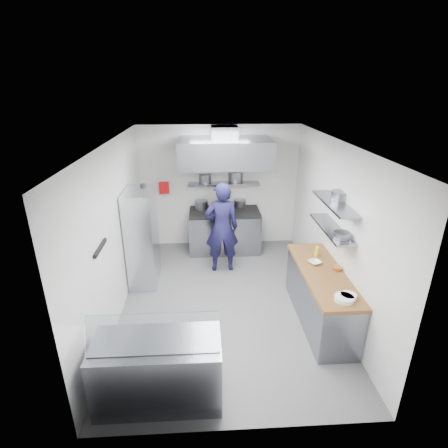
{
  "coord_description": "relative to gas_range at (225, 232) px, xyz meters",
  "views": [
    {
      "loc": [
        -0.35,
        -5.26,
        3.63
      ],
      "look_at": [
        0.0,
        0.6,
        1.25
      ],
      "focal_mm": 28.0,
      "sensor_mm": 36.0,
      "label": 1
    }
  ],
  "objects": [
    {
      "name": "plate_stack_b",
      "position": [
        1.49,
        -3.43,
        0.48
      ],
      "size": [
        0.21,
        0.21,
        0.06
      ],
      "primitive_type": "cylinder",
      "color": "white",
      "rests_on": "prep_counter_top"
    },
    {
      "name": "stock_pot_right",
      "position": [
        0.38,
        0.3,
        0.59
      ],
      "size": [
        0.28,
        0.28,
        0.16
      ],
      "primitive_type": "cylinder",
      "color": "slate",
      "rests_on": "cooktop"
    },
    {
      "name": "over_range_shelf",
      "position": [
        0.0,
        0.24,
        1.07
      ],
      "size": [
        1.6,
        0.3,
        0.04
      ],
      "primitive_type": "cube",
      "color": "gray",
      "rests_on": "wall_back"
    },
    {
      "name": "prep_counter_top",
      "position": [
        1.38,
        -2.7,
        0.42
      ],
      "size": [
        0.65,
        2.04,
        0.06
      ],
      "primitive_type": "cube",
      "color": "brown",
      "rests_on": "prep_counter_base"
    },
    {
      "name": "shelf_pot_d",
      "position": [
        1.66,
        -2.3,
        1.56
      ],
      "size": [
        0.28,
        0.28,
        0.14
      ],
      "primitive_type": "cylinder",
      "color": "slate",
      "rests_on": "wall_shelf_upper"
    },
    {
      "name": "wall_back",
      "position": [
        -0.1,
        0.4,
        0.95
      ],
      "size": [
        3.6,
        2.8,
        0.02
      ],
      "primitive_type": "cube",
      "rotation": [
        1.57,
        0.0,
        0.0
      ],
      "color": "white",
      "rests_on": "floor"
    },
    {
      "name": "shelf_pot_a",
      "position": [
        -0.42,
        0.32,
        1.18
      ],
      "size": [
        0.28,
        0.28,
        0.18
      ],
      "primitive_type": "cylinder",
      "color": "slate",
      "rests_on": "over_range_shelf"
    },
    {
      "name": "rack_bin_a",
      "position": [
        -1.63,
        -1.22,
        0.35
      ],
      "size": [
        0.16,
        0.2,
        0.18
      ],
      "primitive_type": "cube",
      "color": "white",
      "rests_on": "wire_rack"
    },
    {
      "name": "chef",
      "position": [
        -0.11,
        -0.92,
        0.48
      ],
      "size": [
        0.7,
        0.48,
        1.87
      ],
      "primitive_type": "imported",
      "rotation": [
        0.0,
        0.0,
        3.2
      ],
      "color": "#141238",
      "rests_on": "floor"
    },
    {
      "name": "squeeze_bottle",
      "position": [
        1.43,
        -2.18,
        0.54
      ],
      "size": [
        0.06,
        0.06,
        0.18
      ],
      "primitive_type": "cylinder",
      "color": "yellow",
      "rests_on": "prep_counter_top"
    },
    {
      "name": "wire_rack",
      "position": [
        -1.63,
        -1.29,
        0.48
      ],
      "size": [
        0.5,
        0.9,
        1.85
      ],
      "primitive_type": "cube",
      "color": "silver",
      "rests_on": "floor"
    },
    {
      "name": "shelf_pot_b",
      "position": [
        0.28,
        0.41,
        1.2
      ],
      "size": [
        0.34,
        0.34,
        0.22
      ],
      "primitive_type": "cylinder",
      "color": "slate",
      "rests_on": "over_range_shelf"
    },
    {
      "name": "copper_pan",
      "position": [
        1.61,
        -2.66,
        0.48
      ],
      "size": [
        0.14,
        0.14,
        0.06
      ],
      "primitive_type": "cylinder",
      "color": "#C87C38",
      "rests_on": "prep_counter_top"
    },
    {
      "name": "stock_pot_mid",
      "position": [
        -0.07,
        -0.08,
        0.63
      ],
      "size": [
        0.37,
        0.37,
        0.24
      ],
      "primitive_type": "cylinder",
      "color": "slate",
      "rests_on": "cooktop"
    },
    {
      "name": "display_glass",
      "position": [
        -1.04,
        -4.22,
        0.62
      ],
      "size": [
        1.47,
        0.19,
        0.42
      ],
      "primitive_type": "cube",
      "rotation": [
        -0.38,
        0.0,
        0.0
      ],
      "color": "silver",
      "rests_on": "display_case"
    },
    {
      "name": "cooktop",
      "position": [
        0.0,
        0.0,
        0.48
      ],
      "size": [
        1.57,
        0.78,
        0.06
      ],
      "primitive_type": "cube",
      "color": "black",
      "rests_on": "gas_range"
    },
    {
      "name": "wall_shelf_upper",
      "position": [
        1.54,
        -2.4,
        1.47
      ],
      "size": [
        0.3,
        1.3,
        0.04
      ],
      "primitive_type": "cube",
      "color": "gray",
      "rests_on": "wall_right"
    },
    {
      "name": "hood_duct",
      "position": [
        0.0,
        0.05,
        2.23
      ],
      "size": [
        0.55,
        0.55,
        0.24
      ],
      "primitive_type": "cube",
      "color": "slate",
      "rests_on": "extractor_hood"
    },
    {
      "name": "wall_right",
      "position": [
        1.7,
        -2.1,
        0.95
      ],
      "size": [
        2.8,
        5.0,
        0.02
      ],
      "primitive_type": "cube",
      "rotation": [
        1.57,
        0.0,
        -1.57
      ],
      "color": "white",
      "rests_on": "floor"
    },
    {
      "name": "wall_left",
      "position": [
        -1.9,
        -2.1,
        0.95
      ],
      "size": [
        2.8,
        5.0,
        0.02
      ],
      "primitive_type": "cube",
      "rotation": [
        1.57,
        0.0,
        1.57
      ],
      "color": "white",
      "rests_on": "floor"
    },
    {
      "name": "mixing_bowl",
      "position": [
        1.32,
        -2.44,
        0.47
      ],
      "size": [
        0.25,
        0.25,
        0.05
      ],
      "primitive_type": "imported",
      "rotation": [
        0.0,
        0.0,
        0.39
      ],
      "color": "white",
      "rests_on": "prep_counter_top"
    },
    {
      "name": "extractor_hood",
      "position": [
        0.0,
        -0.18,
        1.85
      ],
      "size": [
        1.9,
        1.15,
        0.55
      ],
      "primitive_type": "cube",
      "color": "gray",
      "rests_on": "wall_back"
    },
    {
      "name": "display_case",
      "position": [
        -1.04,
        -4.1,
        -0.03
      ],
      "size": [
        1.5,
        0.7,
        0.85
      ],
      "primitive_type": "cube",
      "color": "gray",
      "rests_on": "floor"
    },
    {
      "name": "stock_pot_left",
      "position": [
        -0.52,
        0.17,
        0.61
      ],
      "size": [
        0.3,
        0.3,
        0.2
      ],
      "primitive_type": "cylinder",
      "color": "slate",
      "rests_on": "cooktop"
    },
    {
      "name": "ceiling",
      "position": [
        -0.1,
        -2.1,
        2.35
      ],
      "size": [
        5.0,
        5.0,
        0.0
      ],
      "primitive_type": "plane",
      "rotation": [
        3.14,
        0.0,
        0.0
      ],
      "color": "silver",
      "rests_on": "wall_back"
    },
    {
      "name": "rack_bin_b",
      "position": [
        -1.63,
        -0.67,
        0.85
      ],
      "size": [
        0.15,
        0.19,
        0.17
      ],
      "primitive_type": "cube",
      "color": "yellow",
      "rests_on": "wire_rack"
    },
    {
      "name": "floor",
      "position": [
        -0.1,
        -2.1,
        -0.45
      ],
      "size": [
        5.0,
        5.0,
        0.0
      ],
      "primitive_type": "plane",
      "color": "#49494B",
      "rests_on": "ground"
    },
    {
      "name": "knife_strip",
      "position": [
        -1.88,
        -3.0,
        1.1
      ],
      "size": [
        0.04,
        0.55,
        0.05
      ],
      "primitive_type": "cube",
      "color": "black",
      "rests_on": "wall_left"
    },
    {
      "name": "rack_jar",
      "position": [
        -1.58,
        -1.02,
        1.35
      ],
      "size": [
        0.1,
        0.1,
        0.18
      ],
      "primitive_type": "cylinder",
      "color": "black",
      "rests_on": "wire_rack"
    },
    {
      "name": "red_firebox",
      "position": [
        -1.35,
        0.34,
        0.97
      ],
      "size": [
        0.22,
        0.1,
        0.26
      ],
      "primitive_type": "cube",
      "color": "red",
      "rests_on": "wall_back"
    },
    {
      "name": "wall_front",
      "position": [
        -0.1,
        -4.6,
        0.95
      ],
      "size": [
        3.6,
        2.8,
        0.02
      ],
      "primitive_type": "cube",
      "rotation": [
        -1.57,
        0.0,
        0.0
      ],
      "color": "white",
      "rests_on": "floor"
    },
    {
      "name": "plate_stack_a",
      "position": [
        1.41,
        -3.48,
        0.48
      ],
      "size": [
        0.26,
        0.26,
        0.06
      ],
      "primitive_type": "cylinder",
      "color": "white",
      "rests_on": "prep_counter_top"
    },
    {
      "name": "prep_counter_base",
      "position": [
        1.38,
        -2.7,
        -0.03
      ],
      "size": [
        0.62,
        2.0,
        0.84
      ],
      "primitive_type": "cube",
      "color": "gray",
      "rests_on": "floor"
    },
    {
      "name": "shelf_pot_c",
      "position": [
        1.55,
        -2.82,
        1.12
      ],
      "size": [
        0.23,
        0.23,
        0.1
      ],
      "primitive_type": "cylinder",
      "color": "slate",
      "rests_on": "wall_shelf_lower"
    },
    {
      "name": "wall_shelf_lower",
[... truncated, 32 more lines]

